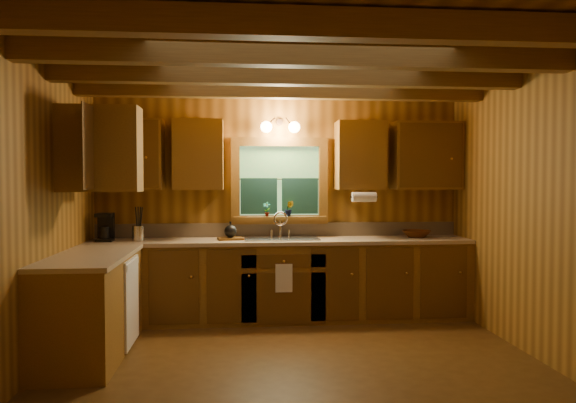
{
  "coord_description": "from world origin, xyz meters",
  "views": [
    {
      "loc": [
        -0.49,
        -4.52,
        1.55
      ],
      "look_at": [
        0.0,
        0.8,
        1.35
      ],
      "focal_mm": 34.44,
      "sensor_mm": 36.0,
      "label": 1
    }
  ],
  "objects_px": {
    "coffee_maker": "(105,227)",
    "sink": "(281,243)",
    "cutting_board": "(231,239)",
    "wicker_basket": "(417,234)"
  },
  "relations": [
    {
      "from": "wicker_basket",
      "to": "cutting_board",
      "type": "bearing_deg",
      "value": -178.0
    },
    {
      "from": "sink",
      "to": "coffee_maker",
      "type": "xyz_separation_m",
      "value": [
        -1.91,
        -0.02,
        0.19
      ]
    },
    {
      "from": "coffee_maker",
      "to": "sink",
      "type": "bearing_deg",
      "value": -1.85
    },
    {
      "from": "coffee_maker",
      "to": "wicker_basket",
      "type": "relative_size",
      "value": 0.93
    },
    {
      "from": "sink",
      "to": "cutting_board",
      "type": "xyz_separation_m",
      "value": [
        -0.56,
        -0.02,
        0.06
      ]
    },
    {
      "from": "coffee_maker",
      "to": "cutting_board",
      "type": "distance_m",
      "value": 1.35
    },
    {
      "from": "sink",
      "to": "cutting_board",
      "type": "height_order",
      "value": "sink"
    },
    {
      "from": "cutting_board",
      "to": "wicker_basket",
      "type": "relative_size",
      "value": 0.83
    },
    {
      "from": "coffee_maker",
      "to": "cutting_board",
      "type": "height_order",
      "value": "coffee_maker"
    },
    {
      "from": "sink",
      "to": "wicker_basket",
      "type": "distance_m",
      "value": 1.57
    }
  ]
}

